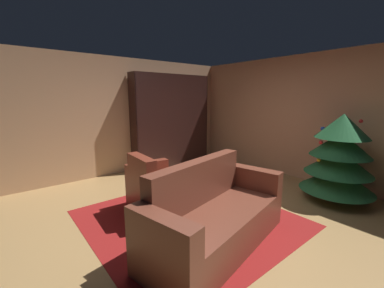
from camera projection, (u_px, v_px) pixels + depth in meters
name	position (u px, v px, depth m)	size (l,w,h in m)	color
ground_plane	(205.00, 213.00, 3.60)	(6.42, 6.42, 0.00)	#AA824E
wall_back	(301.00, 118.00, 4.99)	(5.47, 0.06, 2.53)	tan
wall_left	(124.00, 116.00, 5.42)	(0.06, 5.35, 2.53)	tan
area_rug	(189.00, 218.00, 3.44)	(2.65, 2.58, 0.01)	maroon
bookshelf_unit	(176.00, 122.00, 6.04)	(0.34, 2.06, 2.22)	black
armchair_red	(158.00, 192.00, 3.56)	(0.98, 0.75, 0.89)	maroon
couch_red	(214.00, 217.00, 2.80)	(1.16, 2.06, 0.96)	brown
coffee_table	(190.00, 195.00, 3.28)	(0.66, 0.66, 0.44)	black
book_stack_on_table	(190.00, 188.00, 3.25)	(0.22, 0.19, 0.12)	#275683
bottle_on_table	(177.00, 182.00, 3.28)	(0.07, 0.07, 0.30)	#5B261E
decorated_tree	(339.00, 158.00, 3.94)	(1.12, 1.12, 1.43)	brown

